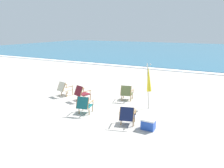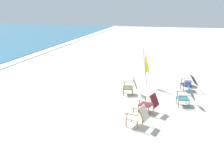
% 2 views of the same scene
% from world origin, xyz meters
% --- Properties ---
extents(ground_plane, '(80.00, 80.00, 0.00)m').
position_xyz_m(ground_plane, '(0.00, 0.00, 0.00)').
color(ground_plane, '#B2AAA0').
extents(sea, '(80.00, 40.00, 0.10)m').
position_xyz_m(sea, '(0.00, 31.35, 0.05)').
color(sea, '#2D6684').
rests_on(sea, ground).
extents(surf_band, '(80.00, 1.10, 0.06)m').
position_xyz_m(surf_band, '(0.00, 11.05, 0.03)').
color(surf_band, white).
rests_on(surf_band, ground).
extents(beach_chair_back_left, '(0.77, 0.86, 0.80)m').
position_xyz_m(beach_chair_back_left, '(-1.75, 0.16, 0.43)').
color(beach_chair_back_left, maroon).
rests_on(beach_chair_back_left, ground).
extents(beach_chair_mid_center, '(0.74, 0.85, 0.80)m').
position_xyz_m(beach_chair_mid_center, '(-3.09, 0.41, 0.43)').
color(beach_chair_mid_center, beige).
rests_on(beach_chair_mid_center, ground).
extents(beach_chair_front_left, '(0.71, 0.82, 0.80)m').
position_xyz_m(beach_chair_front_left, '(-0.59, -1.28, 0.43)').
color(beach_chair_front_left, '#196066').
rests_on(beach_chair_front_left, ground).
extents(beach_chair_far_center, '(0.76, 0.90, 0.77)m').
position_xyz_m(beach_chair_far_center, '(1.54, -1.50, 0.42)').
color(beach_chair_far_center, '#19234C').
rests_on(beach_chair_far_center, ground).
extents(beach_chair_back_right, '(0.70, 0.79, 0.81)m').
position_xyz_m(beach_chair_back_right, '(0.28, 1.26, 0.43)').
color(beach_chair_back_right, '#515B33').
rests_on(beach_chair_back_right, ground).
extents(umbrella_furled_yellow, '(0.44, 0.44, 2.10)m').
position_xyz_m(umbrella_furled_yellow, '(1.60, 0.73, 1.38)').
color(umbrella_furled_yellow, '#B7B2A8').
rests_on(umbrella_furled_yellow, ground).
extents(cooler_box, '(0.49, 0.35, 0.40)m').
position_xyz_m(cooler_box, '(2.35, -1.43, 0.20)').
color(cooler_box, blue).
rests_on(cooler_box, ground).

